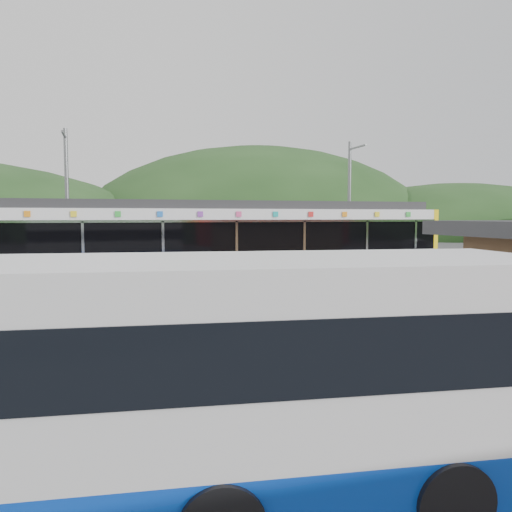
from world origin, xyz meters
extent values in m
plane|color=#4C4C4F|center=(0.00, 0.00, 0.00)|extent=(120.00, 120.00, 0.00)
ellipsoid|color=#1E3D19|center=(16.00, 54.00, 0.00)|extent=(52.00, 39.00, 26.00)
ellipsoid|color=#1E3D19|center=(45.00, 48.00, 0.00)|extent=(44.00, 33.00, 16.00)
cube|color=#9E9E99|center=(0.00, 3.30, 0.15)|extent=(26.00, 3.20, 0.30)
cube|color=yellow|center=(0.00, 2.00, 0.30)|extent=(26.00, 0.10, 0.01)
cube|color=black|center=(-6.69, 6.00, 0.30)|extent=(3.20, 2.20, 0.56)
cube|color=black|center=(5.31, 6.00, 0.30)|extent=(3.20, 2.20, 0.56)
cube|color=silver|center=(-0.69, 6.00, 1.04)|extent=(20.00, 2.90, 0.92)
cube|color=black|center=(-0.69, 6.00, 2.23)|extent=(20.00, 2.96, 1.45)
cube|color=silver|center=(-0.69, 4.50, 1.55)|extent=(20.00, 0.05, 0.10)
cube|color=silver|center=(-0.69, 4.50, 2.90)|extent=(20.00, 0.05, 0.10)
cube|color=silver|center=(-0.69, 6.00, 3.17)|extent=(20.00, 2.90, 0.45)
cube|color=#2D2D30|center=(-0.69, 6.00, 3.58)|extent=(19.40, 2.50, 0.36)
cube|color=yellow|center=(9.43, 6.00, 1.90)|extent=(0.24, 2.92, 3.00)
cube|color=silver|center=(-6.19, 4.50, 2.23)|extent=(0.10, 0.05, 1.35)
cube|color=silver|center=(-3.19, 4.50, 2.23)|extent=(0.10, 0.05, 1.35)
cube|color=silver|center=(-0.19, 4.50, 2.23)|extent=(0.10, 0.05, 1.35)
cube|color=silver|center=(2.81, 4.50, 2.23)|extent=(0.10, 0.05, 1.35)
cube|color=silver|center=(5.81, 4.50, 2.23)|extent=(0.10, 0.05, 1.35)
cube|color=silver|center=(8.31, 4.50, 2.23)|extent=(0.10, 0.05, 1.35)
cube|color=orange|center=(-8.09, 4.51, 3.18)|extent=(0.22, 0.04, 0.22)
cube|color=yellow|center=(-6.49, 4.51, 3.18)|extent=(0.22, 0.04, 0.22)
cube|color=green|center=(-4.89, 4.51, 3.18)|extent=(0.22, 0.04, 0.22)
cube|color=blue|center=(-3.29, 4.51, 3.18)|extent=(0.22, 0.04, 0.22)
cube|color=purple|center=(-1.69, 4.51, 3.18)|extent=(0.22, 0.04, 0.22)
cube|color=#E54C8C|center=(-0.09, 4.51, 3.18)|extent=(0.22, 0.04, 0.22)
cube|color=#19A5A5|center=(1.51, 4.51, 3.18)|extent=(0.22, 0.04, 0.22)
cube|color=red|center=(3.11, 4.51, 3.18)|extent=(0.22, 0.04, 0.22)
cube|color=orange|center=(4.71, 4.51, 3.18)|extent=(0.22, 0.04, 0.22)
cube|color=yellow|center=(6.31, 4.51, 3.18)|extent=(0.22, 0.04, 0.22)
cube|color=green|center=(7.91, 4.51, 3.18)|extent=(0.22, 0.04, 0.22)
cylinder|color=slate|center=(-7.00, 8.60, 3.50)|extent=(0.18, 0.18, 7.00)
cube|color=slate|center=(-7.00, 7.80, 6.60)|extent=(0.08, 1.80, 0.08)
cylinder|color=slate|center=(7.00, 8.60, 3.50)|extent=(0.18, 0.18, 7.00)
cube|color=slate|center=(7.00, 7.80, 6.60)|extent=(0.08, 1.80, 0.08)
cube|color=#0C3EBE|center=(-5.37, -10.15, 0.44)|extent=(9.89, 3.33, 0.71)
cube|color=silver|center=(-5.37, -10.15, 1.15)|extent=(9.89, 3.33, 0.71)
cube|color=black|center=(-5.37, -10.15, 1.85)|extent=(9.90, 3.37, 0.71)
cube|color=silver|center=(-5.37, -10.15, 2.42)|extent=(9.89, 3.33, 0.44)
cylinder|color=black|center=(-4.23, -10.29, 0.40)|extent=(1.06, 2.40, 0.79)
cylinder|color=black|center=(-2.04, -10.55, 0.40)|extent=(1.06, 2.40, 0.79)
camera|label=1|loc=(-5.24, -15.41, 3.09)|focal=35.00mm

